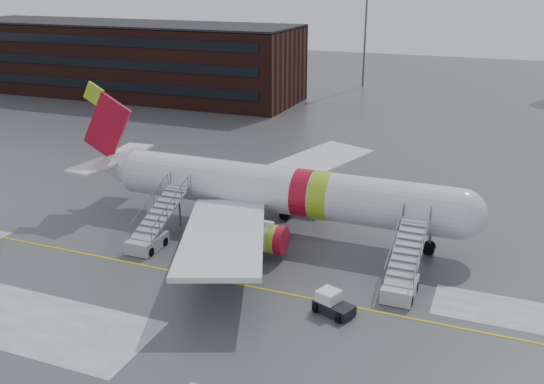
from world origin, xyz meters
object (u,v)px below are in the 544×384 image
at_px(airstair_fwd, 402,276).
at_px(pushback_tug, 332,304).
at_px(airstair_aft, 152,233).
at_px(airliner, 270,190).

relative_size(airstair_fwd, pushback_tug, 2.75).
relative_size(airstair_fwd, airstair_aft, 1.00).
distance_m(airstair_aft, pushback_tug, 16.43).
bearing_deg(airliner, airstair_fwd, -28.37).
height_order(airstair_fwd, airstair_aft, same).
bearing_deg(airliner, pushback_tug, -51.92).
relative_size(airstair_aft, pushback_tug, 2.75).
distance_m(airliner, pushback_tug, 14.19).
height_order(airstair_fwd, pushback_tug, airstair_fwd).
height_order(airstair_aft, pushback_tug, airstair_aft).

